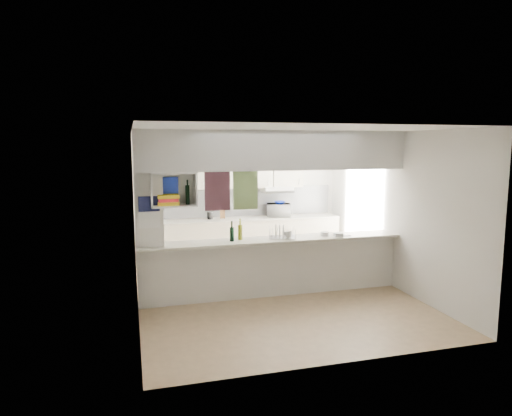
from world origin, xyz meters
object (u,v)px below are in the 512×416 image
object	(u,v)px
wine_bottles	(236,233)
bowl	(280,203)
microwave	(279,210)
dish_rack	(282,232)

from	to	relation	value
wine_bottles	bowl	bearing A→B (deg)	55.91
microwave	wine_bottles	bearing A→B (deg)	71.77
bowl	dish_rack	xyz separation A→B (m)	(-0.64, -2.06, -0.20)
bowl	dish_rack	world-z (taller)	bowl
wine_bottles	microwave	bearing A→B (deg)	56.36
microwave	wine_bottles	world-z (taller)	wine_bottles
dish_rack	wine_bottles	bearing A→B (deg)	-166.22
wine_bottles	dish_rack	bearing A→B (deg)	-1.02
dish_rack	wine_bottles	size ratio (longest dim) A/B	1.46
bowl	wine_bottles	bearing A→B (deg)	-124.09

